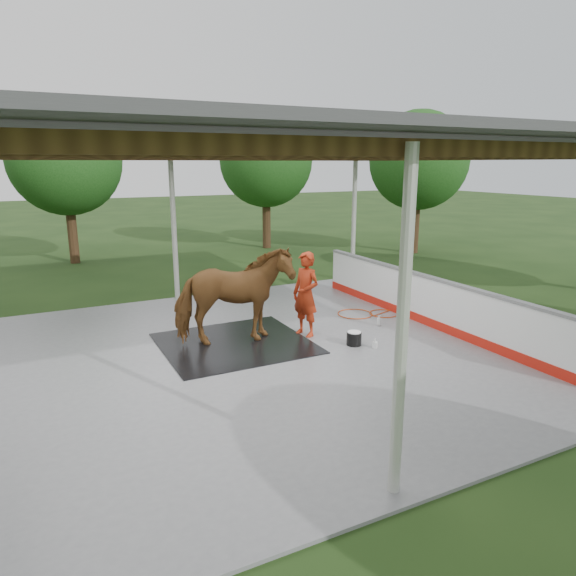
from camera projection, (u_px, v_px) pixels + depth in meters
name	position (u px, v px, depth m)	size (l,w,h in m)	color
ground	(241.00, 358.00, 9.97)	(100.00, 100.00, 0.00)	#1E3814
concrete_slab	(241.00, 357.00, 9.97)	(12.00, 10.00, 0.05)	slate
pavilion_structure	(237.00, 147.00, 9.03)	(12.60, 10.60, 4.05)	beige
dasher_board	(426.00, 301.00, 11.84)	(0.16, 8.00, 1.15)	red
tree_belt	(234.00, 158.00, 9.98)	(28.00, 28.00, 5.80)	#382314
rubber_mat	(235.00, 343.00, 10.64)	(2.94, 2.76, 0.02)	black
horse	(234.00, 296.00, 10.40)	(1.07, 2.35, 1.99)	brown
handler	(306.00, 294.00, 10.98)	(0.67, 0.44, 1.83)	#AC2B12
wash_bucket	(354.00, 338.00, 10.54)	(0.31, 0.31, 0.29)	black
soap_bottle_a	(379.00, 320.00, 11.79)	(0.10, 0.10, 0.26)	silver
soap_bottle_b	(375.00, 343.00, 10.36)	(0.09, 0.09, 0.20)	#338CD8
hose_coil	(367.00, 314.00, 12.72)	(2.00, 1.08, 0.02)	#B93D0D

